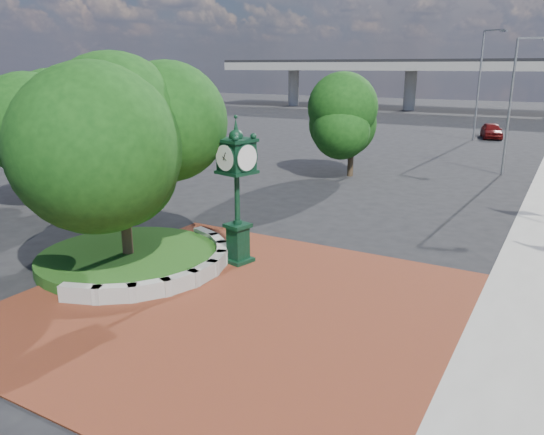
{
  "coord_description": "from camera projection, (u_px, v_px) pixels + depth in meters",
  "views": [
    {
      "loc": [
        7.79,
        -12.45,
        6.58
      ],
      "look_at": [
        -0.16,
        1.5,
        1.97
      ],
      "focal_mm": 35.0,
      "sensor_mm": 36.0,
      "label": 1
    }
  ],
  "objects": [
    {
      "name": "planter_wall",
      "position": [
        181.0,
        268.0,
        17.14
      ],
      "size": [
        2.96,
        6.77,
        0.54
      ],
      "color": "#9E9B93",
      "rests_on": "ground"
    },
    {
      "name": "parked_car",
      "position": [
        492.0,
        131.0,
        49.78
      ],
      "size": [
        2.7,
        4.52,
        1.44
      ],
      "primitive_type": "imported",
      "rotation": [
        0.0,
        0.0,
        0.25
      ],
      "color": "#5E0D0D",
      "rests_on": "ground"
    },
    {
      "name": "tree_street",
      "position": [
        352.0,
        123.0,
        31.97
      ],
      "size": [
        4.4,
        4.4,
        5.45
      ],
      "color": "#38281C",
      "rests_on": "ground"
    },
    {
      "name": "street_lamp_near",
      "position": [
        515.0,
        96.0,
        31.98
      ],
      "size": [
        1.81,
        0.63,
        8.2
      ],
      "color": "slate",
      "rests_on": "ground"
    },
    {
      "name": "ground",
      "position": [
        252.0,
        293.0,
        15.93
      ],
      "size": [
        200.0,
        200.0,
        0.0
      ],
      "primitive_type": "plane",
      "color": "black",
      "rests_on": "ground"
    },
    {
      "name": "street_lamp_far",
      "position": [
        482.0,
        77.0,
        47.18
      ],
      "size": [
        2.05,
        0.98,
        9.6
      ],
      "color": "slate",
      "rests_on": "ground"
    },
    {
      "name": "post_clock",
      "position": [
        237.0,
        185.0,
        17.67
      ],
      "size": [
        1.22,
        1.22,
        4.99
      ],
      "color": "black",
      "rests_on": "ground"
    },
    {
      "name": "grass_bed",
      "position": [
        129.0,
        258.0,
        18.25
      ],
      "size": [
        6.1,
        6.1,
        0.4
      ],
      "primitive_type": "cylinder",
      "color": "#1A4413",
      "rests_on": "ground"
    },
    {
      "name": "tree_northwest",
      "position": [
        74.0,
        120.0,
        25.15
      ],
      "size": [
        5.6,
        5.6,
        6.93
      ],
      "color": "#38281C",
      "rests_on": "ground"
    },
    {
      "name": "overpass",
      "position": [
        519.0,
        66.0,
        72.67
      ],
      "size": [
        90.0,
        12.0,
        7.5
      ],
      "color": "#9E9B93",
      "rests_on": "ground"
    },
    {
      "name": "plaza",
      "position": [
        234.0,
        305.0,
        15.09
      ],
      "size": [
        12.0,
        12.0,
        0.04
      ],
      "primitive_type": "cube",
      "color": "brown",
      "rests_on": "ground"
    },
    {
      "name": "tree_planter",
      "position": [
        121.0,
        157.0,
        17.28
      ],
      "size": [
        5.2,
        5.2,
        6.33
      ],
      "color": "#38281C",
      "rests_on": "ground"
    }
  ]
}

